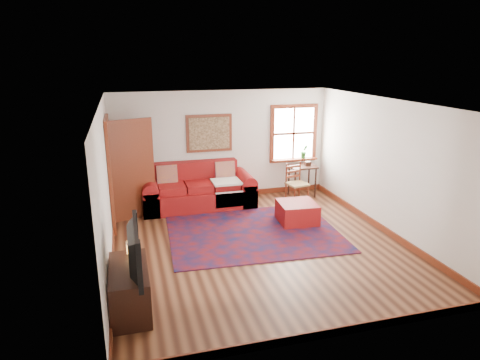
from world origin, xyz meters
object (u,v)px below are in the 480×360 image
object	(u,v)px
red_leather_sofa	(198,192)
ladder_back_chair	(296,182)
red_ottoman	(297,212)
media_cabinet	(130,289)
side_table	(302,171)

from	to	relation	value
red_leather_sofa	ladder_back_chair	xyz separation A→B (m)	(2.17, -0.38, 0.18)
red_leather_sofa	red_ottoman	size ratio (longest dim) A/B	3.36
ladder_back_chair	media_cabinet	size ratio (longest dim) A/B	0.84
red_leather_sofa	side_table	bearing A→B (deg)	1.12
ladder_back_chair	side_table	bearing A→B (deg)	51.46
side_table	media_cabinet	bearing A→B (deg)	-136.87
red_ottoman	red_leather_sofa	bearing A→B (deg)	143.74
red_ottoman	ladder_back_chair	xyz separation A→B (m)	(0.43, 1.12, 0.29)
side_table	red_ottoman	bearing A→B (deg)	-116.40
red_ottoman	ladder_back_chair	world-z (taller)	ladder_back_chair
side_table	media_cabinet	size ratio (longest dim) A/B	0.67
red_ottoman	ladder_back_chair	bearing A→B (deg)	73.41
red_leather_sofa	ladder_back_chair	bearing A→B (deg)	-9.83
ladder_back_chair	media_cabinet	distance (m)	5.06
red_leather_sofa	media_cabinet	xyz separation A→B (m)	(-1.57, -3.78, -0.02)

